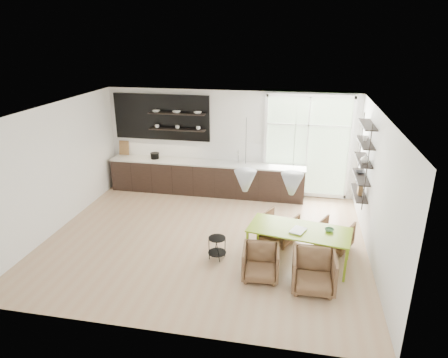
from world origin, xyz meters
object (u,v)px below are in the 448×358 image
Objects in this scene: dining_table at (299,231)px; armchair_front_right at (314,272)px; armchair_front_left at (261,263)px; armchair_back_right at (335,235)px; armchair_back_left at (279,228)px; wire_stool at (217,245)px.

dining_table is 0.98m from armchair_front_right.
armchair_front_right reaches higher than armchair_front_left.
armchair_front_right is (0.97, -0.18, 0.04)m from armchair_front_left.
armchair_front_right reaches higher than armchair_back_right.
dining_table reaches higher than armchair_front_right.
wire_stool is at bearing 64.29° from armchair_back_left.
armchair_front_left is 1.47× the size of wire_stool.
armchair_front_right reaches higher than wire_stool.
armchair_back_right reaches higher than wire_stool.
wire_stool is at bearing -163.38° from dining_table.
armchair_front_left is 0.99m from armchair_front_right.
armchair_back_left reaches higher than armchair_front_left.
dining_table reaches higher than armchair_back_right.
dining_table is 2.70× the size of armchair_front_right.
dining_table is 4.45× the size of wire_stool.
dining_table is 2.94× the size of armchair_back_left.
armchair_back_right is 1.42× the size of wire_stool.
armchair_front_right is at bearing -19.70° from wire_stool.
wire_stool is at bearing 147.92° from armchair_front_left.
armchair_back_left is at bearing 112.52° from armchair_front_right.
armchair_front_left is at bearing -28.25° from wire_stool.
armchair_front_right is 2.03m from wire_stool.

